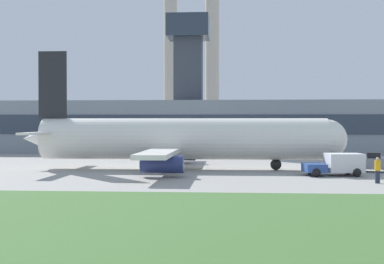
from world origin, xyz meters
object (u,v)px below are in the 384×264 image
Objects in this scene: baggage_truck at (337,164)px; ground_crew_person at (378,170)px; airplane at (178,139)px; pushback_tug at (374,163)px.

ground_crew_person reaches higher than baggage_truck.
ground_crew_person is at bearing -33.97° from airplane.
baggage_truck is 5.69m from ground_crew_person.
pushback_tug is 1.87× the size of ground_crew_person.
pushback_tug is (17.37, -1.17, -2.02)m from airplane.
airplane is at bearing 176.14° from pushback_tug.
pushback_tug is at bearing 43.79° from baggage_truck.
pushback_tug is 5.36m from baggage_truck.
ground_crew_person is (15.27, -10.29, -1.82)m from airplane.
pushback_tug is 9.36m from ground_crew_person.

